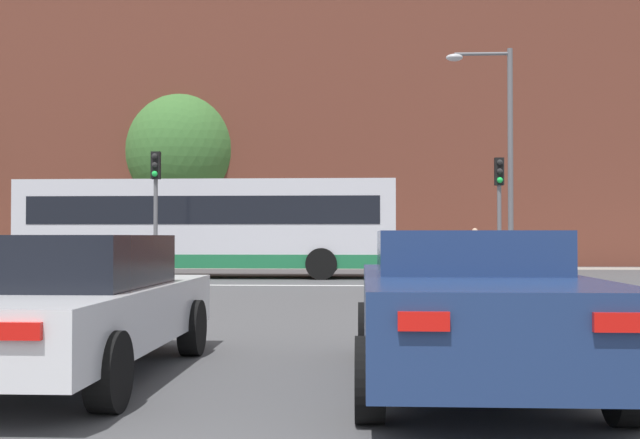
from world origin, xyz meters
The scene contains 13 objects.
stop_line_strip centered at (0.00, 19.88, 0.00)m, with size 7.92×0.30×0.01m, color silver.
far_pavement centered at (0.00, 32.01, 0.01)m, with size 68.79×2.50×0.01m, color gray.
brick_civic_building centered at (-3.49, 41.73, 9.82)m, with size 43.36×15.52×24.97m.
car_saloon_left centered at (-1.78, 5.25, 0.72)m, with size 1.99×4.89×1.39m.
car_roadster_right centered at (2.04, 5.05, 0.72)m, with size 2.07×4.92×1.43m.
bus_crossing_lead centered at (-4.05, 24.03, 1.72)m, with size 12.36×2.67×3.21m.
traffic_light_far_left centered at (-5.18, 31.70, 2.56)m, with size 0.26×0.31×3.77m.
traffic_light_near_right centered at (5.03, 20.95, 2.48)m, with size 0.26×0.31×3.65m.
traffic_light_near_left centered at (-4.94, 20.57, 2.60)m, with size 0.26×0.31×3.84m.
street_lamp_junction centered at (5.16, 21.71, 4.27)m, with size 1.98×0.36×6.99m.
pedestrian_waiting centered at (5.94, 32.54, 1.01)m, with size 0.43×0.44×1.72m.
pedestrian_walking_east centered at (-8.19, 32.43, 0.93)m, with size 0.44×0.43×1.60m.
tree_distant centered at (-7.46, 35.74, 5.38)m, with size 5.79×5.79×8.43m.
Camera 1 is at (1.06, -2.40, 1.38)m, focal length 45.00 mm.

